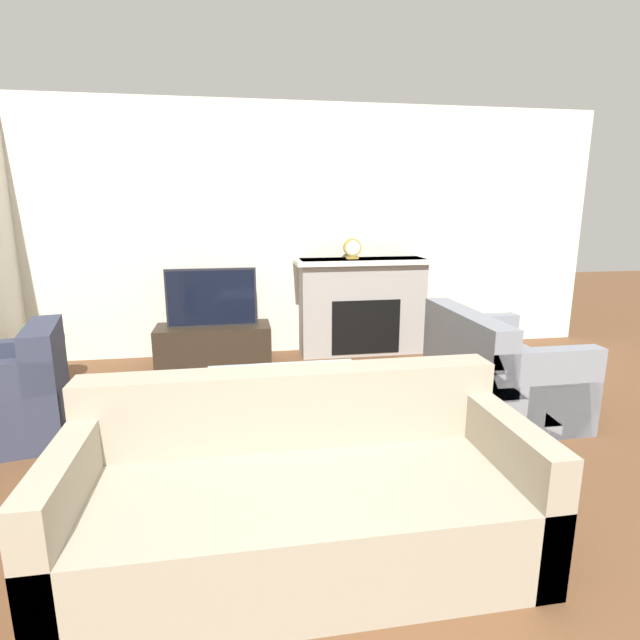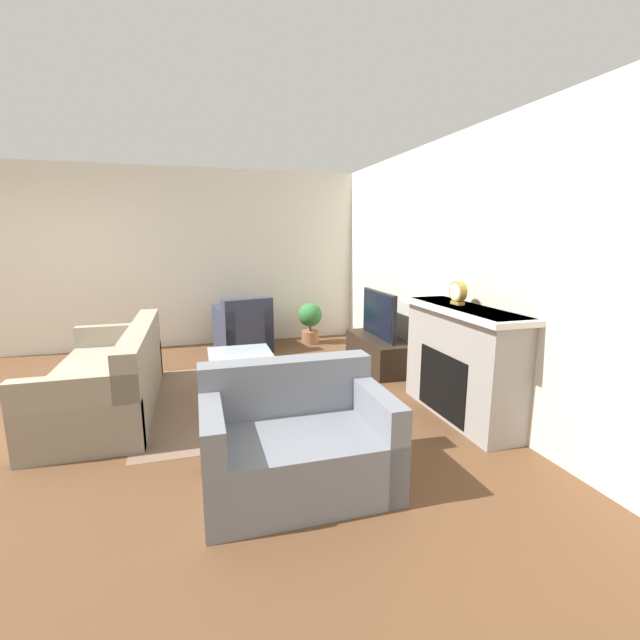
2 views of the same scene
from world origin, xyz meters
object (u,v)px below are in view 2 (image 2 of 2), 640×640
at_px(tv, 379,315).
at_px(mantel_clock, 458,293).
at_px(coffee_table, 242,362).
at_px(couch_sectional, 110,381).
at_px(couch_loveseat, 296,444).
at_px(potted_plant, 310,320).
at_px(armchair_by_window, 243,331).

bearing_deg(tv, mantel_clock, 4.52).
bearing_deg(coffee_table, mantel_clock, 64.10).
height_order(tv, couch_sectional, tv).
height_order(couch_sectional, couch_loveseat, same).
distance_m(potted_plant, mantel_clock, 3.17).
bearing_deg(couch_loveseat, tv, 54.80).
distance_m(couch_sectional, armchair_by_window, 2.39).
bearing_deg(couch_sectional, mantel_clock, 72.78).
xyz_separation_m(couch_sectional, coffee_table, (0.06, 1.30, 0.11)).
bearing_deg(mantel_clock, couch_sectional, -107.22).
height_order(couch_sectional, armchair_by_window, same).
relative_size(couch_loveseat, potted_plant, 1.91).
distance_m(couch_loveseat, potted_plant, 3.96).
xyz_separation_m(couch_loveseat, coffee_table, (-1.73, -0.17, 0.10)).
height_order(couch_sectional, coffee_table, couch_sectional).
bearing_deg(couch_sectional, armchair_by_window, 140.96).
height_order(armchair_by_window, mantel_clock, mantel_clock).
xyz_separation_m(couch_loveseat, potted_plant, (-3.80, 1.11, 0.09)).
distance_m(tv, couch_sectional, 3.17).
distance_m(tv, armchair_by_window, 2.12).
height_order(couch_sectional, potted_plant, couch_sectional).
bearing_deg(tv, potted_plant, -160.73).
distance_m(coffee_table, potted_plant, 2.43).
bearing_deg(mantel_clock, couch_loveseat, -65.50).
height_order(tv, mantel_clock, mantel_clock).
bearing_deg(armchair_by_window, tv, 128.41).
relative_size(couch_sectional, coffee_table, 1.89).
distance_m(couch_loveseat, mantel_clock, 2.12).
bearing_deg(potted_plant, armchair_by_window, -82.53).
xyz_separation_m(couch_sectional, mantel_clock, (1.00, 3.22, 0.89)).
bearing_deg(tv, couch_sectional, -80.53).
xyz_separation_m(tv, couch_loveseat, (2.31, -1.63, -0.41)).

